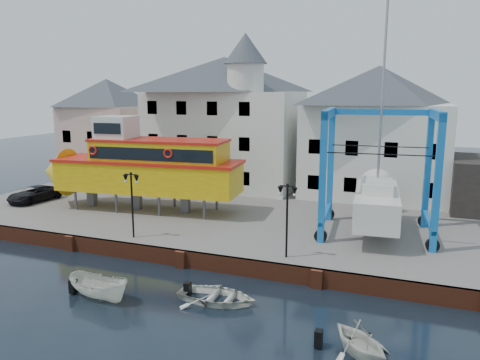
% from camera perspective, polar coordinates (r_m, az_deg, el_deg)
% --- Properties ---
extents(ground, '(140.00, 140.00, 0.00)m').
position_cam_1_polar(ground, '(28.00, -7.19, -10.49)').
color(ground, black).
rests_on(ground, ground).
extents(hardstanding, '(44.00, 22.00, 1.00)m').
position_cam_1_polar(hardstanding, '(37.40, 0.77, -4.08)').
color(hardstanding, slate).
rests_on(hardstanding, ground).
extents(quay_wall, '(44.00, 0.47, 1.00)m').
position_cam_1_polar(quay_wall, '(27.91, -7.11, -9.47)').
color(quay_wall, maroon).
rests_on(quay_wall, ground).
extents(building_pink, '(8.00, 7.00, 10.30)m').
position_cam_1_polar(building_pink, '(51.17, -15.72, 6.00)').
color(building_pink, tan).
rests_on(building_pink, hardstanding).
extents(building_white_main, '(14.00, 8.30, 14.00)m').
position_cam_1_polar(building_white_main, '(44.88, -1.79, 7.30)').
color(building_white_main, silver).
rests_on(building_white_main, hardstanding).
extents(building_white_right, '(12.00, 8.00, 11.20)m').
position_cam_1_polar(building_white_right, '(42.19, 16.29, 5.62)').
color(building_white_right, silver).
rests_on(building_white_right, hardstanding).
extents(lamp_post_left, '(1.12, 0.32, 4.20)m').
position_cam_1_polar(lamp_post_left, '(29.81, -13.09, -0.99)').
color(lamp_post_left, black).
rests_on(lamp_post_left, hardstanding).
extents(lamp_post_right, '(1.12, 0.32, 4.20)m').
position_cam_1_polar(lamp_post_right, '(25.67, 5.78, -2.68)').
color(lamp_post_right, black).
rests_on(lamp_post_right, hardstanding).
extents(tour_boat, '(16.86, 5.47, 7.21)m').
position_cam_1_polar(tour_boat, '(36.92, -12.53, 1.66)').
color(tour_boat, '#59595E').
rests_on(tour_boat, hardstanding).
extents(travel_lift, '(7.65, 10.38, 15.39)m').
position_cam_1_polar(travel_lift, '(32.02, 16.34, -1.46)').
color(travel_lift, blue).
rests_on(travel_lift, hardstanding).
extents(van, '(2.56, 4.75, 1.27)m').
position_cam_1_polar(van, '(42.68, -23.77, -1.57)').
color(van, black).
rests_on(van, hardstanding).
extents(motorboat_a, '(3.75, 1.79, 1.40)m').
position_cam_1_polar(motorboat_a, '(24.93, -16.74, -13.68)').
color(motorboat_a, silver).
rests_on(motorboat_a, ground).
extents(motorboat_b, '(3.98, 2.88, 0.82)m').
position_cam_1_polar(motorboat_b, '(23.64, -2.82, -14.61)').
color(motorboat_b, silver).
rests_on(motorboat_b, ground).
extents(motorboat_c, '(3.82, 3.80, 1.52)m').
position_cam_1_polar(motorboat_c, '(20.02, 14.30, -20.02)').
color(motorboat_c, silver).
rests_on(motorboat_c, ground).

